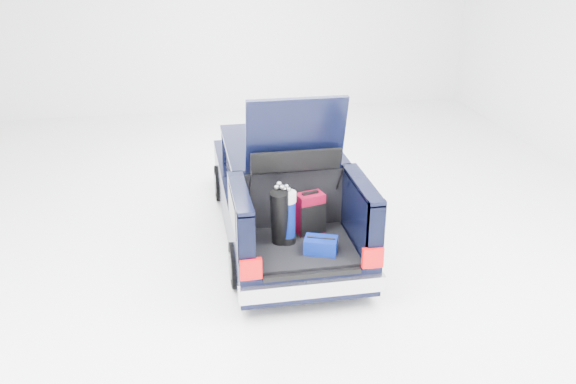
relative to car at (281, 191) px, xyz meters
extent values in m
plane|color=white|center=(0.00, -0.11, -0.67)|extent=(14.00, 14.00, 0.00)
cube|color=black|center=(0.00, 0.54, -0.17)|extent=(1.75, 3.00, 0.70)
cube|color=black|center=(0.00, 2.11, -0.27)|extent=(1.70, 0.30, 0.50)
cube|color=#B9B9C1|center=(0.00, 2.25, -0.34)|extent=(1.72, 0.10, 0.22)
cube|color=black|center=(0.00, 0.04, 0.45)|extent=(1.55, 1.95, 0.54)
cube|color=black|center=(0.00, 0.04, 0.74)|extent=(1.62, 2.05, 0.06)
cube|color=black|center=(0.00, -1.61, -0.32)|extent=(1.75, 1.30, 0.40)
cube|color=black|center=(0.00, -1.59, -0.10)|extent=(1.32, 1.18, 0.05)
cube|color=black|center=(-0.78, -1.61, 0.30)|extent=(0.20, 1.30, 0.85)
cube|color=black|center=(0.78, -1.61, 0.30)|extent=(0.20, 1.30, 0.85)
cube|color=black|center=(-0.78, -1.61, 0.74)|extent=(0.20, 1.30, 0.06)
cube|color=black|center=(0.78, -1.61, 0.74)|extent=(0.20, 1.30, 0.06)
cube|color=black|center=(0.00, -0.99, 0.30)|extent=(1.36, 0.08, 0.84)
cube|color=#B9B9C1|center=(0.00, -2.29, -0.29)|extent=(1.80, 0.12, 0.20)
cube|color=#AA0708|center=(-0.74, -2.26, 0.05)|extent=(0.26, 0.07, 0.26)
cube|color=#AA0708|center=(0.74, -2.26, 0.05)|extent=(0.26, 0.07, 0.26)
cube|color=black|center=(0.00, -2.25, -0.12)|extent=(1.20, 0.06, 0.06)
cube|color=black|center=(0.00, -1.16, 1.29)|extent=(1.28, 0.33, 1.03)
cube|color=black|center=(0.00, -1.12, 1.43)|extent=(0.95, 0.17, 0.54)
cylinder|color=black|center=(-0.82, 1.34, -0.36)|extent=(0.20, 0.62, 0.62)
cylinder|color=slate|center=(-0.82, 1.34, -0.36)|extent=(0.23, 0.36, 0.36)
cylinder|color=black|center=(0.82, 1.34, -0.36)|extent=(0.20, 0.62, 0.62)
cylinder|color=slate|center=(0.82, 1.34, -0.36)|extent=(0.23, 0.36, 0.36)
cylinder|color=black|center=(-0.82, -1.46, -0.36)|extent=(0.20, 0.62, 0.62)
cylinder|color=slate|center=(-0.82, -1.46, -0.36)|extent=(0.23, 0.36, 0.36)
cylinder|color=black|center=(0.82, -1.46, -0.36)|extent=(0.20, 0.62, 0.62)
cylinder|color=slate|center=(0.82, -1.46, -0.36)|extent=(0.23, 0.36, 0.36)
cube|color=#630318|center=(0.18, -1.24, 0.21)|extent=(0.40, 0.31, 0.56)
cube|color=black|center=(0.18, -1.24, 0.50)|extent=(0.23, 0.11, 0.03)
cube|color=black|center=(0.18, -1.35, 0.15)|extent=(0.36, 0.11, 0.43)
cylinder|color=black|center=(-0.27, -1.50, 0.31)|extent=(0.34, 0.41, 0.79)
cube|color=white|center=(-0.27, -1.40, 0.33)|extent=(0.09, 0.05, 0.27)
sphere|color=#99999E|center=(-0.30, -1.48, 0.72)|extent=(0.06, 0.06, 0.06)
sphere|color=#99999E|center=(-0.24, -1.53, 0.74)|extent=(0.06, 0.06, 0.06)
cylinder|color=black|center=(-0.17, -1.46, -0.03)|extent=(0.31, 0.31, 0.09)
cylinder|color=navy|center=(-0.17, -1.46, 0.27)|extent=(0.29, 0.29, 0.51)
cylinder|color=white|center=(-0.17, -1.46, 0.57)|extent=(0.31, 0.31, 0.13)
sphere|color=#99999E|center=(-0.14, -1.44, 0.66)|extent=(0.06, 0.06, 0.06)
sphere|color=#99999E|center=(-0.17, -1.43, 0.70)|extent=(0.06, 0.06, 0.06)
cube|color=navy|center=(0.20, -1.81, 0.02)|extent=(0.48, 0.39, 0.20)
cylinder|color=black|center=(0.20, -1.81, 0.13)|extent=(0.34, 0.15, 0.02)
camera|label=1|loc=(-1.41, -8.37, 3.74)|focal=38.00mm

